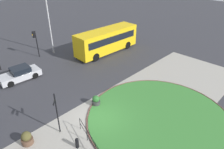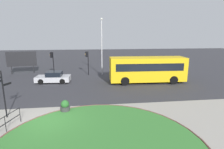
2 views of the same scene
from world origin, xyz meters
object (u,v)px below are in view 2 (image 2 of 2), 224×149
signpost_directional (3,91)px  car_near_lane (54,77)px  traffic_light_far (87,58)px  lamppost_tall (102,45)px  bus_yellow (147,69)px  billboard_left (22,59)px  traffic_light_near (52,58)px  planter_near_signpost (65,106)px

signpost_directional → car_near_lane: size_ratio=0.82×
traffic_light_far → lamppost_tall: lamppost_tall is taller
bus_yellow → car_near_lane: 11.48m
car_near_lane → billboard_left: billboard_left is taller
traffic_light_far → billboard_left: (-9.65, 2.02, -0.34)m
lamppost_tall → car_near_lane: bearing=-150.2°
car_near_lane → traffic_light_near: (-0.78, 3.76, 1.85)m
traffic_light_near → traffic_light_far: bearing=-173.1°
lamppost_tall → billboard_left: (-11.75, 2.29, -2.12)m
billboard_left → signpost_directional: bearing=-83.2°
car_near_lane → planter_near_signpost: (2.51, -8.88, -0.20)m
lamppost_tall → planter_near_signpost: size_ratio=8.69×
traffic_light_near → lamppost_tall: lamppost_tall is taller
bus_yellow → planter_near_signpost: size_ratio=9.97×
bus_yellow → traffic_light_near: bearing=159.4°
signpost_directional → bus_yellow: size_ratio=0.37×
traffic_light_far → planter_near_signpost: (-1.57, -12.69, -2.08)m
signpost_directional → car_near_lane: bearing=81.0°
bus_yellow → planter_near_signpost: (-8.85, -7.53, -1.24)m
lamppost_tall → billboard_left: bearing=169.0°
signpost_directional → bus_yellow: signpost_directional is taller
traffic_light_far → lamppost_tall: 2.76m
signpost_directional → planter_near_signpost: (4.00, 0.49, -1.53)m
planter_near_signpost → signpost_directional: bearing=-172.9°
traffic_light_far → lamppost_tall: size_ratio=0.43×
signpost_directional → billboard_left: size_ratio=0.83×
signpost_directional → lamppost_tall: 15.20m
signpost_directional → traffic_light_far: traffic_light_far is taller
bus_yellow → traffic_light_far: (-7.28, 5.16, 0.84)m
bus_yellow → lamppost_tall: (-5.18, 4.89, 2.62)m
car_near_lane → billboard_left: size_ratio=1.01×
car_near_lane → lamppost_tall: (6.18, 3.54, 3.65)m
traffic_light_near → billboard_left: 5.23m
signpost_directional → billboard_left: bearing=105.1°
signpost_directional → lamppost_tall: size_ratio=0.43×
signpost_directional → billboard_left: (-4.09, 15.20, 0.21)m
car_near_lane → planter_near_signpost: 9.23m
car_near_lane → traffic_light_far: bearing=-133.3°
bus_yellow → billboard_left: billboard_left is taller
traffic_light_near → signpost_directional: bearing=93.2°
car_near_lane → traffic_light_far: traffic_light_far is taller
bus_yellow → traffic_light_far: bearing=146.9°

